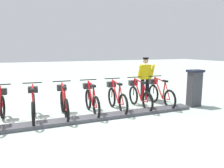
{
  "coord_description": "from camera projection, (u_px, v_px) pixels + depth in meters",
  "views": [
    {
      "loc": [
        -5.53,
        1.18,
        1.96
      ],
      "look_at": [
        0.5,
        -1.29,
        0.9
      ],
      "focal_mm": 33.93,
      "sensor_mm": 36.0,
      "label": 1
    }
  ],
  "objects": [
    {
      "name": "payment_kiosk",
      "position": [
        194.0,
        88.0,
        7.31
      ],
      "size": [
        0.36,
        0.52,
        1.28
      ],
      "color": "#38383D",
      "rests_on": "ground"
    },
    {
      "name": "bike_docked_3",
      "position": [
        91.0,
        100.0,
        6.55
      ],
      "size": [
        1.72,
        0.54,
        1.02
      ],
      "color": "black",
      "rests_on": "ground"
    },
    {
      "name": "bike_docked_2",
      "position": [
        116.0,
        97.0,
        6.87
      ],
      "size": [
        1.72,
        0.54,
        1.02
      ],
      "color": "black",
      "rests_on": "ground"
    },
    {
      "name": "bike_docked_0",
      "position": [
        160.0,
        93.0,
        7.5
      ],
      "size": [
        1.72,
        0.54,
        1.02
      ],
      "color": "black",
      "rests_on": "ground"
    },
    {
      "name": "bike_docked_5",
      "position": [
        33.0,
        105.0,
        5.92
      ],
      "size": [
        1.72,
        0.54,
        1.02
      ],
      "color": "black",
      "rests_on": "ground"
    },
    {
      "name": "bike_docked_4",
      "position": [
        64.0,
        102.0,
        6.23
      ],
      "size": [
        1.72,
        0.54,
        1.02
      ],
      "color": "black",
      "rests_on": "ground"
    },
    {
      "name": "dock_rail_base",
      "position": [
        75.0,
        120.0,
        5.8
      ],
      "size": [
        0.44,
        7.55,
        0.1
      ],
      "primitive_type": "cube",
      "color": "#47474C",
      "rests_on": "ground"
    },
    {
      "name": "bike_docked_1",
      "position": [
        139.0,
        95.0,
        7.18
      ],
      "size": [
        1.72,
        0.54,
        1.02
      ],
      "color": "black",
      "rests_on": "ground"
    },
    {
      "name": "bike_docked_6",
      "position": [
        0.0,
        108.0,
        5.6
      ],
      "size": [
        1.72,
        0.54,
        1.02
      ],
      "color": "black",
      "rests_on": "ground"
    },
    {
      "name": "worker_near_rack",
      "position": [
        145.0,
        77.0,
        8.3
      ],
      "size": [
        0.54,
        0.67,
        1.66
      ],
      "color": "white",
      "rests_on": "ground"
    },
    {
      "name": "ground_plane",
      "position": [
        76.0,
        122.0,
        5.81
      ],
      "size": [
        60.0,
        60.0,
        0.0
      ],
      "primitive_type": "plane",
      "color": "#AEBEB0"
    }
  ]
}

